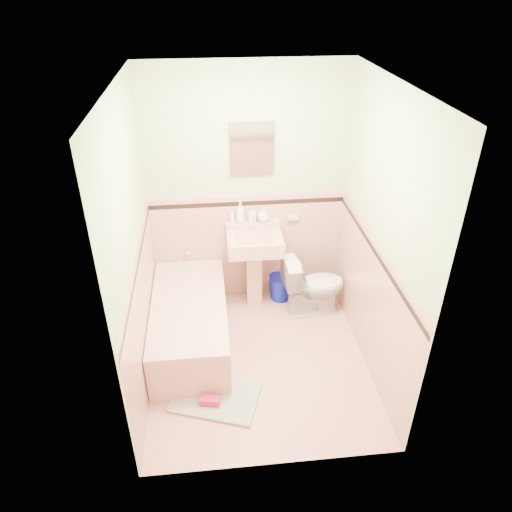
{
  "coord_description": "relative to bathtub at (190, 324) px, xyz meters",
  "views": [
    {
      "loc": [
        -0.38,
        -3.3,
        3.18
      ],
      "look_at": [
        0.0,
        0.25,
        1.0
      ],
      "focal_mm": 33.47,
      "sensor_mm": 36.0,
      "label": 1
    }
  ],
  "objects": [
    {
      "name": "accent_back",
      "position": [
        0.63,
        0.75,
        0.9
      ],
      "size": [
        2.0,
        0.0,
        2.0
      ],
      "primitive_type": "plane",
      "rotation": [
        1.57,
        0.0,
        0.0
      ],
      "color": "black",
      "rests_on": "ground"
    },
    {
      "name": "soap_bottle_left",
      "position": [
        0.55,
        0.71,
        0.82
      ],
      "size": [
        0.1,
        0.1,
        0.24
      ],
      "primitive_type": "imported",
      "rotation": [
        0.0,
        0.0,
        0.07
      ],
      "color": "#B2B2B2",
      "rests_on": "sink"
    },
    {
      "name": "wall_left",
      "position": [
        -0.37,
        -0.33,
        1.02
      ],
      "size": [
        0.0,
        2.5,
        2.5
      ],
      "primitive_type": "plane",
      "rotation": [
        1.57,
        0.0,
        1.57
      ],
      "color": "beige",
      "rests_on": "ground"
    },
    {
      "name": "bath_mat",
      "position": [
        0.21,
        -0.75,
        -0.21
      ],
      "size": [
        0.84,
        0.69,
        0.03
      ],
      "primitive_type": "cube",
      "rotation": [
        0.0,
        0.0,
        -0.33
      ],
      "color": "gray",
      "rests_on": "floor"
    },
    {
      "name": "accent_left",
      "position": [
        -0.35,
        -0.33,
        0.89
      ],
      "size": [
        0.0,
        2.2,
        2.2
      ],
      "primitive_type": "plane",
      "rotation": [
        1.57,
        0.0,
        1.57
      ],
      "color": "black",
      "rests_on": "ground"
    },
    {
      "name": "bathtub",
      "position": [
        0.0,
        0.0,
        0.0
      ],
      "size": [
        0.7,
        1.5,
        0.45
      ],
      "primitive_type": "cube",
      "color": "#D39D92",
      "rests_on": "floor"
    },
    {
      "name": "soap_bottle_right",
      "position": [
        0.79,
        0.71,
        0.79
      ],
      "size": [
        0.14,
        0.14,
        0.16
      ],
      "primitive_type": "imported",
      "rotation": [
        0.0,
        0.0,
        -0.08
      ],
      "color": "#B2B2B2",
      "rests_on": "sink"
    },
    {
      "name": "soap_dish",
      "position": [
        1.1,
        0.73,
        0.72
      ],
      "size": [
        0.11,
        0.07,
        0.04
      ],
      "primitive_type": "cube",
      "color": "#D39D92",
      "rests_on": "wall_back"
    },
    {
      "name": "tub_faucet",
      "position": [
        0.0,
        0.72,
        0.41
      ],
      "size": [
        0.04,
        0.12,
        0.04
      ],
      "primitive_type": "cylinder",
      "rotation": [
        1.57,
        0.0,
        0.0
      ],
      "color": "silver",
      "rests_on": "wall_back"
    },
    {
      "name": "cap_left",
      "position": [
        -0.35,
        -0.33,
        1.0
      ],
      "size": [
        0.0,
        2.2,
        2.2
      ],
      "primitive_type": "plane",
      "rotation": [
        1.57,
        0.0,
        1.57
      ],
      "color": "#D99992",
      "rests_on": "ground"
    },
    {
      "name": "sink",
      "position": [
        0.68,
        0.53,
        0.21
      ],
      "size": [
        0.55,
        0.48,
        0.87
      ],
      "primitive_type": null,
      "color": "#D39D92",
      "rests_on": "floor"
    },
    {
      "name": "wall_front",
      "position": [
        0.63,
        -1.43,
        1.02
      ],
      "size": [
        2.5,
        0.0,
        2.5
      ],
      "primitive_type": "plane",
      "rotation": [
        -1.57,
        0.0,
        0.0
      ],
      "color": "beige",
      "rests_on": "ground"
    },
    {
      "name": "cap_front",
      "position": [
        0.63,
        -1.41,
        0.99
      ],
      "size": [
        2.0,
        0.0,
        2.0
      ],
      "primitive_type": "plane",
      "rotation": [
        -1.57,
        0.0,
        0.0
      ],
      "color": "#D99992",
      "rests_on": "ground"
    },
    {
      "name": "wall_right",
      "position": [
        1.63,
        -0.33,
        1.02
      ],
      "size": [
        0.0,
        2.5,
        2.5
      ],
      "primitive_type": "plane",
      "rotation": [
        1.57,
        0.0,
        -1.57
      ],
      "color": "beige",
      "rests_on": "ground"
    },
    {
      "name": "floor",
      "position": [
        0.63,
        -0.33,
        -0.23
      ],
      "size": [
        2.2,
        2.2,
        0.0
      ],
      "primitive_type": "plane",
      "color": "#D99A8E",
      "rests_on": "ground"
    },
    {
      "name": "wainscot_right",
      "position": [
        1.62,
        -0.33,
        0.38
      ],
      "size": [
        0.0,
        2.2,
        2.2
      ],
      "primitive_type": "plane",
      "rotation": [
        1.57,
        0.0,
        -1.57
      ],
      "color": "#DB9F93",
      "rests_on": "ground"
    },
    {
      "name": "cap_right",
      "position": [
        1.61,
        -0.33,
        1.0
      ],
      "size": [
        0.0,
        2.2,
        2.2
      ],
      "primitive_type": "plane",
      "rotation": [
        1.57,
        0.0,
        -1.57
      ],
      "color": "#D99992",
      "rests_on": "ground"
    },
    {
      "name": "toilet",
      "position": [
        1.28,
        0.37,
        0.1
      ],
      "size": [
        0.67,
        0.41,
        0.65
      ],
      "primitive_type": "imported",
      "rotation": [
        0.0,
        0.0,
        1.64
      ],
      "color": "white",
      "rests_on": "floor"
    },
    {
      "name": "wall_back",
      "position": [
        0.63,
        0.77,
        1.02
      ],
      "size": [
        2.5,
        0.0,
        2.5
      ],
      "primitive_type": "plane",
      "rotation": [
        1.57,
        0.0,
        0.0
      ],
      "color": "beige",
      "rests_on": "ground"
    },
    {
      "name": "soap_bottle_mid",
      "position": [
        0.68,
        0.71,
        0.79
      ],
      "size": [
        0.09,
        0.09,
        0.16
      ],
      "primitive_type": "imported",
      "rotation": [
        0.0,
        0.0,
        -0.25
      ],
      "color": "#B2B2B2",
      "rests_on": "sink"
    },
    {
      "name": "bucket",
      "position": [
        0.98,
        0.63,
        -0.09
      ],
      "size": [
        0.34,
        0.34,
        0.27
      ],
      "primitive_type": null,
      "rotation": [
        0.0,
        0.0,
        -0.3
      ],
      "color": "#0A15AA",
      "rests_on": "floor"
    },
    {
      "name": "shoe",
      "position": [
        0.16,
        -0.83,
        -0.16
      ],
      "size": [
        0.18,
        0.11,
        0.07
      ],
      "primitive_type": "cube",
      "rotation": [
        0.0,
        0.0,
        -0.2
      ],
      "color": "#BF1E59",
      "rests_on": "bath_mat"
    },
    {
      "name": "tube",
      "position": [
        0.47,
        0.71,
        0.77
      ],
      "size": [
        0.04,
        0.04,
        0.12
      ],
      "primitive_type": "cylinder",
      "rotation": [
        0.0,
        0.0,
        0.1
      ],
      "color": "white",
      "rests_on": "sink"
    },
    {
      "name": "sink_faucet",
      "position": [
        0.68,
        0.67,
        0.72
      ],
      "size": [
        0.02,
        0.02,
        0.1
      ],
      "primitive_type": "cylinder",
      "color": "silver",
      "rests_on": "sink"
    },
    {
      "name": "ceiling",
      "position": [
        0.63,
        -0.33,
        2.27
      ],
      "size": [
        2.2,
        2.2,
        0.0
      ],
      "primitive_type": "plane",
      "rotation": [
        3.14,
        0.0,
        0.0
      ],
      "color": "white",
      "rests_on": "ground"
    },
    {
      "name": "wainscot_left",
      "position": [
        -0.36,
        -0.33,
        0.38
      ],
      "size": [
        0.0,
        2.2,
        2.2
      ],
      "primitive_type": "plane",
      "rotation": [
        1.57,
        0.0,
        1.57
      ],
      "color": "#DB9F93",
      "rests_on": "ground"
    },
    {
      "name": "medicine_cabinet",
      "position": [
        0.68,
        0.74,
        1.47
      ],
      "size": [
        0.42,
        0.04,
        0.52
      ],
      "primitive_type": "cube",
      "color": "white",
      "rests_on": "wall_back"
    },
    {
      "name": "wainscot_back",
      "position": [
        0.63,
        0.76,
        0.38
      ],
      "size": [
        2.0,
        0.0,
        2.0
      ],
      "primitive_type": "plane",
      "rotation": [
        1.57,
        0.0,
        0.0
      ],
      "color": "#DB9F93",
      "rests_on": "ground"
    },
    {
      "name": "cap_back",
      "position": [
        0.63,
        0.75,
        0.99
      ],
      "size": [
        2.0,
        0.0,
        2.0
      ],
      "primitive_type": "plane",
      "rotation": [
        1.57,
        0.0,
        0.0
      ],
      "color": "#D99992",
      "rests_on": "ground"
    },
    {
      "name": "accent_front",
      "position": [
        0.63,
        -1.41,
        0.9
      ],
      "size": [
        2.0,
        0.0,
        2.0
      ],
      "primitive_type": "plane",
      "rotation": [
        -1.57,
        0.0,
        0.0
      ],
      "color": "black",
      "rests_on": "ground"
    },
    {
      "name": "wainscot_front",
      "position": [
        0.63,
        -1.42,
        0.38
      ],
      "size": [
        2.0,
        0.0,
        2.0
      ],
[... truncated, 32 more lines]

